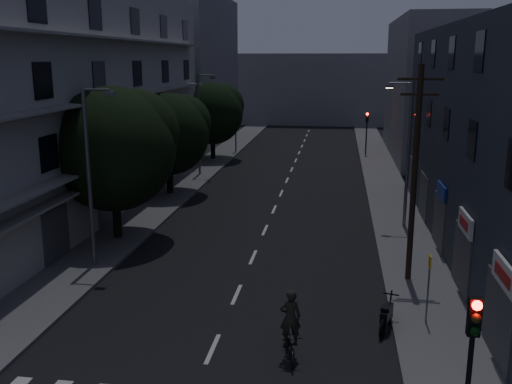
% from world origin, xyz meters
% --- Properties ---
extents(ground, '(160.00, 160.00, 0.00)m').
position_xyz_m(ground, '(0.00, 25.00, 0.00)').
color(ground, black).
rests_on(ground, ground).
extents(sidewalk_left, '(3.00, 90.00, 0.15)m').
position_xyz_m(sidewalk_left, '(-7.50, 25.00, 0.07)').
color(sidewalk_left, '#565659').
rests_on(sidewalk_left, ground).
extents(sidewalk_right, '(3.00, 90.00, 0.15)m').
position_xyz_m(sidewalk_right, '(7.50, 25.00, 0.07)').
color(sidewalk_right, '#565659').
rests_on(sidewalk_right, ground).
extents(lane_markings, '(0.15, 60.50, 0.01)m').
position_xyz_m(lane_markings, '(0.00, 31.25, 0.01)').
color(lane_markings, beige).
rests_on(lane_markings, ground).
extents(building_left, '(7.00, 36.00, 14.00)m').
position_xyz_m(building_left, '(-11.98, 18.00, 6.99)').
color(building_left, '#A4A4A0').
rests_on(building_left, ground).
extents(building_right, '(6.19, 28.00, 11.00)m').
position_xyz_m(building_right, '(11.99, 14.00, 5.50)').
color(building_right, '#292E38').
rests_on(building_right, ground).
extents(building_far_left, '(6.00, 20.00, 16.00)m').
position_xyz_m(building_far_left, '(-12.00, 48.00, 8.00)').
color(building_far_left, slate).
rests_on(building_far_left, ground).
extents(building_far_right, '(6.00, 20.00, 13.00)m').
position_xyz_m(building_far_right, '(12.00, 42.00, 6.50)').
color(building_far_right, slate).
rests_on(building_far_right, ground).
extents(building_far_end, '(24.00, 8.00, 10.00)m').
position_xyz_m(building_far_end, '(0.00, 70.00, 5.00)').
color(building_far_end, slate).
rests_on(building_far_end, ground).
extents(tree_near, '(6.39, 6.39, 7.88)m').
position_xyz_m(tree_near, '(-7.41, 12.76, 5.08)').
color(tree_near, black).
rests_on(tree_near, sidewalk_left).
extents(tree_mid, '(5.64, 5.64, 6.94)m').
position_xyz_m(tree_mid, '(-7.63, 23.04, 4.49)').
color(tree_mid, black).
rests_on(tree_mid, sidewalk_left).
extents(tree_far, '(5.71, 5.71, 7.07)m').
position_xyz_m(tree_far, '(-7.70, 37.30, 4.58)').
color(tree_far, black).
rests_on(tree_far, sidewalk_left).
extents(traffic_signal_near, '(0.28, 0.37, 4.10)m').
position_xyz_m(traffic_signal_near, '(6.98, -2.61, 3.10)').
color(traffic_signal_near, black).
rests_on(traffic_signal_near, sidewalk_right).
extents(traffic_signal_far_right, '(0.28, 0.37, 4.10)m').
position_xyz_m(traffic_signal_far_right, '(6.59, 41.35, 3.10)').
color(traffic_signal_far_right, black).
rests_on(traffic_signal_far_right, sidewalk_right).
extents(traffic_signal_far_left, '(0.28, 0.37, 4.10)m').
position_xyz_m(traffic_signal_far_left, '(-6.32, 41.39, 3.10)').
color(traffic_signal_far_left, black).
rests_on(traffic_signal_far_left, sidewalk_left).
extents(street_lamp_left_near, '(1.51, 0.25, 8.00)m').
position_xyz_m(street_lamp_left_near, '(-6.86, 8.59, 4.60)').
color(street_lamp_left_near, slate).
rests_on(street_lamp_left_near, sidewalk_left).
extents(street_lamp_right, '(1.51, 0.25, 8.00)m').
position_xyz_m(street_lamp_right, '(7.61, 17.10, 4.60)').
color(street_lamp_right, slate).
rests_on(street_lamp_right, sidewalk_right).
extents(street_lamp_left_far, '(1.51, 0.25, 8.00)m').
position_xyz_m(street_lamp_left_far, '(-7.10, 29.78, 4.60)').
color(street_lamp_left_far, '#585C60').
rests_on(street_lamp_left_far, sidewalk_left).
extents(utility_pole, '(1.80, 0.24, 9.00)m').
position_xyz_m(utility_pole, '(7.04, 8.92, 4.87)').
color(utility_pole, black).
rests_on(utility_pole, sidewalk_right).
extents(bus_stop_sign, '(0.06, 0.35, 2.52)m').
position_xyz_m(bus_stop_sign, '(7.20, 4.70, 1.89)').
color(bus_stop_sign, '#595B60').
rests_on(bus_stop_sign, sidewalk_right).
extents(motorcycle, '(0.79, 1.91, 1.26)m').
position_xyz_m(motorcycle, '(5.77, 4.23, 0.50)').
color(motorcycle, black).
rests_on(motorcycle, ground).
extents(cyclist, '(1.03, 1.95, 2.35)m').
position_xyz_m(cyclist, '(2.58, 1.76, 0.79)').
color(cyclist, black).
rests_on(cyclist, ground).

